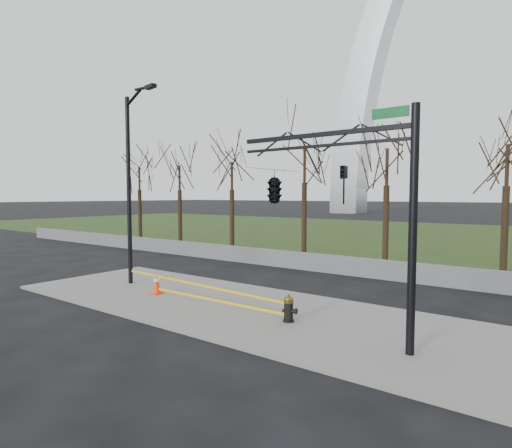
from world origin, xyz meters
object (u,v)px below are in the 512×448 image
Objects in this scene: street_light at (131,176)px; traffic_signal_mast at (297,186)px; traffic_cone at (157,284)px; fire_hydrant at (289,309)px.

street_light is 1.37× the size of traffic_signal_mast.
fire_hydrant is at bearing -0.22° from traffic_cone.
traffic_signal_mast is (0.47, -0.39, 3.66)m from fire_hydrant.
traffic_signal_mast is at bearing -3.60° from traffic_cone.
street_light is at bearing 165.47° from traffic_cone.
fire_hydrant is 3.71m from traffic_signal_mast.
street_light reaches higher than fire_hydrant.
fire_hydrant is 9.28m from street_light.
traffic_signal_mast is (8.72, -0.99, -0.55)m from street_light.
traffic_cone is 4.80m from street_light.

